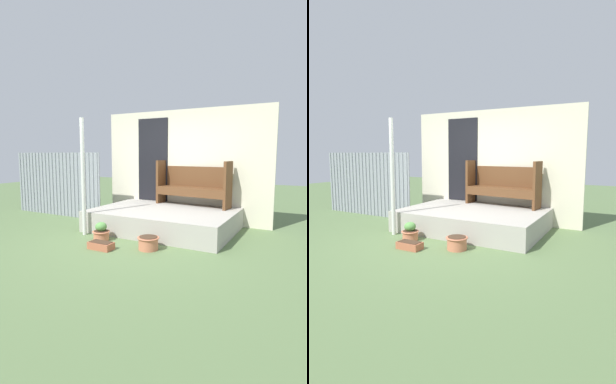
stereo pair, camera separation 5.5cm
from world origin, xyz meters
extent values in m
plane|color=#5B7547|center=(0.00, 0.00, 0.00)|extent=(24.00, 24.00, 0.00)
cube|color=#A8A399|center=(0.11, 0.99, 0.21)|extent=(2.87, 1.98, 0.43)
cube|color=beige|center=(0.11, 2.01, 1.30)|extent=(4.07, 0.06, 2.60)
cube|color=black|center=(-0.68, 1.97, 1.44)|extent=(0.80, 0.02, 2.00)
cube|color=gray|center=(-3.01, 1.05, 0.81)|extent=(2.80, 0.02, 1.62)
cylinder|color=#979CA5|center=(-4.35, 1.03, 0.81)|extent=(0.04, 0.04, 1.62)
cylinder|color=#979CA5|center=(-4.23, 1.03, 0.81)|extent=(0.04, 0.04, 1.62)
cylinder|color=#979CA5|center=(-4.11, 1.03, 0.81)|extent=(0.04, 0.04, 1.62)
cylinder|color=#979CA5|center=(-3.99, 1.03, 0.81)|extent=(0.04, 0.04, 1.62)
cylinder|color=#979CA5|center=(-3.87, 1.03, 0.81)|extent=(0.04, 0.04, 1.62)
cylinder|color=#979CA5|center=(-3.74, 1.03, 0.81)|extent=(0.04, 0.04, 1.62)
cylinder|color=#979CA5|center=(-3.62, 1.03, 0.81)|extent=(0.04, 0.04, 1.62)
cylinder|color=#979CA5|center=(-3.50, 1.03, 0.81)|extent=(0.04, 0.04, 1.62)
cylinder|color=#979CA5|center=(-3.38, 1.03, 0.81)|extent=(0.04, 0.04, 1.62)
cylinder|color=#979CA5|center=(-3.26, 1.03, 0.81)|extent=(0.04, 0.04, 1.62)
cylinder|color=#979CA5|center=(-3.14, 1.03, 0.81)|extent=(0.04, 0.04, 1.62)
cylinder|color=#979CA5|center=(-3.01, 1.03, 0.81)|extent=(0.04, 0.04, 1.62)
cylinder|color=#979CA5|center=(-2.89, 1.03, 0.81)|extent=(0.04, 0.04, 1.62)
cylinder|color=#979CA5|center=(-2.77, 1.03, 0.81)|extent=(0.04, 0.04, 1.62)
cylinder|color=#979CA5|center=(-2.65, 1.03, 0.81)|extent=(0.04, 0.04, 1.62)
cylinder|color=#979CA5|center=(-2.53, 1.03, 0.81)|extent=(0.04, 0.04, 1.62)
cylinder|color=#979CA5|center=(-2.40, 1.03, 0.81)|extent=(0.04, 0.04, 1.62)
cylinder|color=#979CA5|center=(-2.28, 1.03, 0.81)|extent=(0.04, 0.04, 1.62)
cylinder|color=#979CA5|center=(-2.16, 1.03, 0.81)|extent=(0.04, 0.04, 1.62)
cylinder|color=#979CA5|center=(-2.04, 1.03, 0.81)|extent=(0.04, 0.04, 1.62)
cylinder|color=#979CA5|center=(-1.92, 1.03, 0.81)|extent=(0.04, 0.04, 1.62)
cylinder|color=#979CA5|center=(-1.80, 1.03, 0.81)|extent=(0.04, 0.04, 1.62)
cylinder|color=#979CA5|center=(-1.67, 1.03, 0.81)|extent=(0.04, 0.04, 1.62)
cylinder|color=silver|center=(-1.09, -0.11, 1.13)|extent=(0.08, 0.08, 2.26)
cube|color=brown|center=(-0.36, 1.82, 0.93)|extent=(0.10, 0.40, 1.01)
cube|color=brown|center=(1.27, 1.66, 0.93)|extent=(0.10, 0.40, 1.01)
cube|color=brown|center=(0.45, 1.74, 0.82)|extent=(1.61, 0.55, 0.04)
cube|color=brown|center=(0.43, 1.55, 0.72)|extent=(1.57, 0.19, 0.15)
cube|color=brown|center=(0.47, 1.92, 1.07)|extent=(1.57, 0.20, 0.46)
cylinder|color=#C67251|center=(-0.57, -0.25, 0.08)|extent=(0.29, 0.29, 0.17)
torus|color=#C67251|center=(-0.57, -0.25, 0.16)|extent=(0.33, 0.33, 0.02)
cylinder|color=#422D1E|center=(-0.57, -0.25, 0.17)|extent=(0.26, 0.26, 0.01)
ellipsoid|color=#599347|center=(-0.57, -0.25, 0.25)|extent=(0.22, 0.22, 0.17)
cylinder|color=#C67251|center=(0.47, -0.32, 0.11)|extent=(0.33, 0.33, 0.21)
torus|color=#C67251|center=(0.47, -0.32, 0.20)|extent=(0.37, 0.37, 0.02)
cylinder|color=#422D1E|center=(0.47, -0.32, 0.22)|extent=(0.30, 0.30, 0.01)
cube|color=#B26042|center=(-0.24, -0.68, 0.06)|extent=(0.42, 0.22, 0.12)
cube|color=#422D1E|center=(-0.24, -0.68, 0.12)|extent=(0.37, 0.19, 0.01)
camera|label=1|loc=(2.83, -4.54, 1.58)|focal=28.00mm
camera|label=2|loc=(2.88, -4.51, 1.58)|focal=28.00mm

